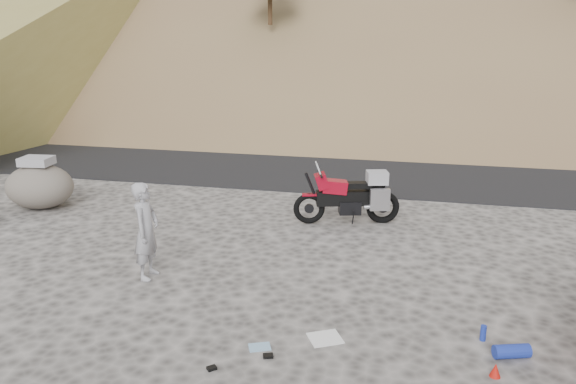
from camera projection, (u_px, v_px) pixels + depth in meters
The scene contains 12 objects.
ground at pixel (292, 291), 8.95m from camera, with size 140.00×140.00×0.00m, color #3F3D3A.
road at pixel (355, 164), 17.37m from camera, with size 120.00×7.00×0.05m, color black.
motorcycle at pixel (352, 197), 11.94m from camera, with size 2.24×1.02×1.36m.
man at pixel (150, 276), 9.46m from camera, with size 0.60×0.39×1.64m, color #9D9CA2.
boulder at pixel (40, 186), 13.01m from camera, with size 1.70×1.49×1.20m.
gear_white_cloth at pixel (325, 338), 7.55m from camera, with size 0.43×0.38×0.01m, color white.
gear_blue_mat at pixel (512, 351), 7.09m from camera, with size 0.18×0.18×0.45m, color #1A2E9C.
gear_bottle at pixel (483, 333), 7.48m from camera, with size 0.08×0.08×0.22m, color #1A2E9C.
gear_funnel at pixel (495, 370), 6.70m from camera, with size 0.13×0.13×0.17m, color red.
gear_glove_a at pixel (268, 356), 7.12m from camera, with size 0.13×0.09×0.04m, color black.
gear_glove_b at pixel (212, 368), 6.86m from camera, with size 0.11×0.08×0.04m, color black.
gear_blue_cloth at pixel (260, 347), 7.34m from camera, with size 0.28×0.21×0.01m, color #82AACA.
Camera 1 is at (1.78, -7.96, 3.99)m, focal length 35.00 mm.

